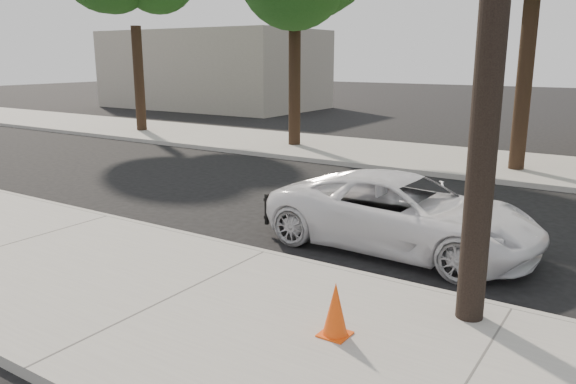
% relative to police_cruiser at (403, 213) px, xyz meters
% --- Properties ---
extents(ground, '(120.00, 120.00, 0.00)m').
position_rel_police_cruiser_xyz_m(ground, '(-1.72, 0.31, -0.67)').
color(ground, black).
rests_on(ground, ground).
extents(near_sidewalk, '(90.00, 4.40, 0.15)m').
position_rel_police_cruiser_xyz_m(near_sidewalk, '(-1.72, -3.99, -0.59)').
color(near_sidewalk, gray).
rests_on(near_sidewalk, ground).
extents(far_sidewalk, '(90.00, 5.00, 0.15)m').
position_rel_police_cruiser_xyz_m(far_sidewalk, '(-1.72, 8.81, -0.59)').
color(far_sidewalk, gray).
rests_on(far_sidewalk, ground).
extents(curb_near, '(90.00, 0.12, 0.16)m').
position_rel_police_cruiser_xyz_m(curb_near, '(-1.72, -1.79, -0.59)').
color(curb_near, '#9E9B93').
rests_on(curb_near, ground).
extents(building_far, '(14.00, 8.00, 5.00)m').
position_rel_police_cruiser_xyz_m(building_far, '(-21.72, 20.31, 1.83)').
color(building_far, gray).
rests_on(building_far, ground).
extents(police_cruiser, '(4.87, 2.36, 1.33)m').
position_rel_police_cruiser_xyz_m(police_cruiser, '(0.00, 0.00, 0.00)').
color(police_cruiser, white).
rests_on(police_cruiser, ground).
extents(traffic_cone, '(0.35, 0.35, 0.67)m').
position_rel_police_cruiser_xyz_m(traffic_cone, '(0.69, -3.75, -0.20)').
color(traffic_cone, '#EE490C').
rests_on(traffic_cone, near_sidewalk).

